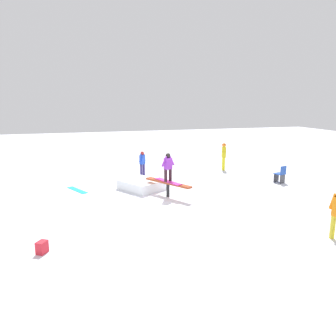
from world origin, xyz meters
name	(u,v)px	position (x,y,z in m)	size (l,w,h in m)	color
ground_plane	(168,197)	(0.00, 0.00, 0.00)	(60.00, 60.00, 0.00)	white
rail_feature	(168,184)	(0.00, 0.00, 0.56)	(2.25, 1.48, 0.66)	black
snow_kicker_ramp	(141,185)	(-1.46, -0.86, 0.22)	(1.80, 1.50, 0.44)	white
main_rider_on_rail	(168,168)	(0.00, 0.00, 1.25)	(1.52, 0.86, 1.24)	#C92992
bystander_blue	(142,162)	(-4.26, -0.20, 0.75)	(0.47, 0.48, 1.34)	navy
bystander_yellow	(224,155)	(-4.35, 4.72, 0.90)	(0.69, 0.35, 1.60)	yellow
loose_snowboard_cyan	(77,190)	(-2.14, -3.72, 0.01)	(1.48, 0.28, 0.02)	#1CC4D2
folding_chair	(280,175)	(-0.69, 6.06, 0.41)	(0.56, 0.56, 0.88)	#3F3F44
backpack_on_snow	(42,247)	(4.10, -4.77, 0.17)	(0.30, 0.22, 0.34)	red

